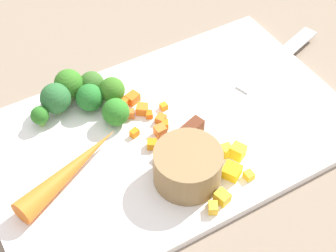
# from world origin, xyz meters

# --- Properties ---
(ground_plane) EXTENTS (4.00, 4.00, 0.00)m
(ground_plane) POSITION_xyz_m (0.00, 0.00, 0.00)
(ground_plane) COLOR gray
(cutting_board) EXTENTS (0.51, 0.32, 0.01)m
(cutting_board) POSITION_xyz_m (0.00, 0.00, 0.01)
(cutting_board) COLOR white
(cutting_board) RESTS_ON ground_plane
(prep_bowl) EXTENTS (0.09, 0.09, 0.05)m
(prep_bowl) POSITION_xyz_m (-0.02, -0.08, 0.04)
(prep_bowl) COLOR olive
(prep_bowl) RESTS_ON cutting_board
(chef_knife) EXTENTS (0.35, 0.13, 0.02)m
(chef_knife) POSITION_xyz_m (0.08, -0.00, 0.02)
(chef_knife) COLOR silver
(chef_knife) RESTS_ON cutting_board
(whole_carrot) EXTENTS (0.17, 0.09, 0.03)m
(whole_carrot) POSITION_xyz_m (-0.15, -0.01, 0.03)
(whole_carrot) COLOR orange
(whole_carrot) RESTS_ON cutting_board
(carrot_dice_0) EXTENTS (0.01, 0.01, 0.01)m
(carrot_dice_0) POSITION_xyz_m (-0.04, 0.02, 0.02)
(carrot_dice_0) COLOR orange
(carrot_dice_0) RESTS_ON cutting_board
(carrot_dice_1) EXTENTS (0.02, 0.02, 0.01)m
(carrot_dice_1) POSITION_xyz_m (-0.04, 0.06, 0.02)
(carrot_dice_1) COLOR orange
(carrot_dice_1) RESTS_ON cutting_board
(carrot_dice_2) EXTENTS (0.02, 0.02, 0.01)m
(carrot_dice_2) POSITION_xyz_m (-0.00, 0.02, 0.02)
(carrot_dice_2) COLOR orange
(carrot_dice_2) RESTS_ON cutting_board
(carrot_dice_3) EXTENTS (0.02, 0.02, 0.01)m
(carrot_dice_3) POSITION_xyz_m (-0.03, -0.01, 0.02)
(carrot_dice_3) COLOR orange
(carrot_dice_3) RESTS_ON cutting_board
(carrot_dice_4) EXTENTS (0.01, 0.01, 0.01)m
(carrot_dice_4) POSITION_xyz_m (-0.01, 0.04, 0.02)
(carrot_dice_4) COLOR orange
(carrot_dice_4) RESTS_ON cutting_board
(carrot_dice_5) EXTENTS (0.02, 0.02, 0.01)m
(carrot_dice_5) POSITION_xyz_m (-0.02, 0.08, 0.02)
(carrot_dice_5) COLOR orange
(carrot_dice_5) RESTS_ON cutting_board
(carrot_dice_6) EXTENTS (0.02, 0.02, 0.01)m
(carrot_dice_6) POSITION_xyz_m (-0.01, 0.05, 0.02)
(carrot_dice_6) COLOR orange
(carrot_dice_6) RESTS_ON cutting_board
(carrot_dice_7) EXTENTS (0.02, 0.02, 0.01)m
(carrot_dice_7) POSITION_xyz_m (-0.03, 0.07, 0.02)
(carrot_dice_7) COLOR orange
(carrot_dice_7) RESTS_ON cutting_board
(carrot_dice_8) EXTENTS (0.01, 0.01, 0.01)m
(carrot_dice_8) POSITION_xyz_m (0.02, 0.04, 0.02)
(carrot_dice_8) COLOR orange
(carrot_dice_8) RESTS_ON cutting_board
(carrot_dice_9) EXTENTS (0.02, 0.01, 0.01)m
(carrot_dice_9) POSITION_xyz_m (-0.03, 0.05, 0.02)
(carrot_dice_9) COLOR orange
(carrot_dice_9) RESTS_ON cutting_board
(carrot_dice_10) EXTENTS (0.01, 0.01, 0.01)m
(carrot_dice_10) POSITION_xyz_m (-0.01, -0.00, 0.02)
(carrot_dice_10) COLOR orange
(carrot_dice_10) RESTS_ON cutting_board
(carrot_dice_11) EXTENTS (0.01, 0.01, 0.01)m
(carrot_dice_11) POSITION_xyz_m (0.00, 0.01, 0.02)
(carrot_dice_11) COLOR orange
(carrot_dice_11) RESTS_ON cutting_board
(pepper_dice_0) EXTENTS (0.01, 0.01, 0.01)m
(pepper_dice_0) POSITION_xyz_m (0.05, -0.12, 0.02)
(pepper_dice_0) COLOR yellow
(pepper_dice_0) RESTS_ON cutting_board
(pepper_dice_1) EXTENTS (0.02, 0.02, 0.01)m
(pepper_dice_1) POSITION_xyz_m (-0.00, -0.03, 0.02)
(pepper_dice_1) COLOR yellow
(pepper_dice_1) RESTS_ON cutting_board
(pepper_dice_2) EXTENTS (0.02, 0.02, 0.01)m
(pepper_dice_2) POSITION_xyz_m (0.00, -0.13, 0.02)
(pepper_dice_2) COLOR yellow
(pepper_dice_2) RESTS_ON cutting_board
(pepper_dice_3) EXTENTS (0.02, 0.02, 0.02)m
(pepper_dice_3) POSITION_xyz_m (0.06, -0.08, 0.02)
(pepper_dice_3) COLOR yellow
(pepper_dice_3) RESTS_ON cutting_board
(pepper_dice_4) EXTENTS (0.02, 0.02, 0.01)m
(pepper_dice_4) POSITION_xyz_m (0.05, -0.07, 0.02)
(pepper_dice_4) COLOR yellow
(pepper_dice_4) RESTS_ON cutting_board
(pepper_dice_5) EXTENTS (0.02, 0.02, 0.01)m
(pepper_dice_5) POSITION_xyz_m (0.03, -0.05, 0.02)
(pepper_dice_5) COLOR yellow
(pepper_dice_5) RESTS_ON cutting_board
(pepper_dice_6) EXTENTS (0.02, 0.02, 0.01)m
(pepper_dice_6) POSITION_xyz_m (0.02, -0.03, 0.02)
(pepper_dice_6) COLOR yellow
(pepper_dice_6) RESTS_ON cutting_board
(pepper_dice_7) EXTENTS (0.02, 0.02, 0.01)m
(pepper_dice_7) POSITION_xyz_m (-0.02, -0.14, 0.02)
(pepper_dice_7) COLOR yellow
(pepper_dice_7) RESTS_ON cutting_board
(pepper_dice_8) EXTENTS (0.03, 0.03, 0.01)m
(pepper_dice_8) POSITION_xyz_m (0.03, -0.11, 0.02)
(pepper_dice_8) COLOR yellow
(pepper_dice_8) RESTS_ON cutting_board
(broccoli_floret_0) EXTENTS (0.04, 0.04, 0.05)m
(broccoli_floret_0) POSITION_xyz_m (-0.12, 0.11, 0.04)
(broccoli_floret_0) COLOR #8FB060
(broccoli_floret_0) RESTS_ON cutting_board
(broccoli_floret_1) EXTENTS (0.04, 0.04, 0.05)m
(broccoli_floret_1) POSITION_xyz_m (-0.09, 0.13, 0.04)
(broccoli_floret_1) COLOR #87B269
(broccoli_floret_1) RESTS_ON cutting_board
(broccoli_floret_2) EXTENTS (0.04, 0.04, 0.04)m
(broccoli_floret_2) POSITION_xyz_m (-0.07, 0.09, 0.03)
(broccoli_floret_2) COLOR #8EB95B
(broccoli_floret_2) RESTS_ON cutting_board
(broccoli_floret_3) EXTENTS (0.04, 0.04, 0.04)m
(broccoli_floret_3) POSITION_xyz_m (-0.04, 0.09, 0.04)
(broccoli_floret_3) COLOR #81B25D
(broccoli_floret_3) RESTS_ON cutting_board
(broccoli_floret_4) EXTENTS (0.04, 0.04, 0.04)m
(broccoli_floret_4) POSITION_xyz_m (-0.05, 0.05, 0.03)
(broccoli_floret_4) COLOR #8BB565
(broccoli_floret_4) RESTS_ON cutting_board
(broccoli_floret_5) EXTENTS (0.03, 0.03, 0.03)m
(broccoli_floret_5) POSITION_xyz_m (-0.15, 0.10, 0.03)
(broccoli_floret_5) COLOR #8FC454
(broccoli_floret_5) RESTS_ON cutting_board
(broccoli_floret_6) EXTENTS (0.04, 0.04, 0.04)m
(broccoli_floret_6) POSITION_xyz_m (-0.06, 0.12, 0.03)
(broccoli_floret_6) COLOR #81C05E
(broccoli_floret_6) RESTS_ON cutting_board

